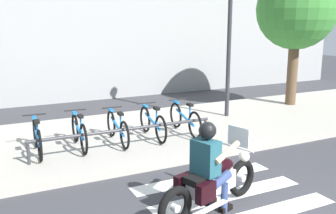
# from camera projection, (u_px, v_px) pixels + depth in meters

# --- Properties ---
(sidewalk) EXTENTS (24.00, 4.40, 0.15)m
(sidewalk) POSITION_uv_depth(u_px,v_px,m) (136.00, 135.00, 9.66)
(sidewalk) COLOR #A8A399
(sidewalk) RESTS_ON ground
(crosswalk_stripe_4) EXTENTS (2.80, 0.40, 0.01)m
(crosswalk_stripe_4) POSITION_uv_depth(u_px,v_px,m) (228.00, 195.00, 6.47)
(crosswalk_stripe_4) COLOR white
(crosswalk_stripe_4) RESTS_ON ground
(crosswalk_stripe_5) EXTENTS (2.80, 0.40, 0.01)m
(crosswalk_stripe_5) POSITION_uv_depth(u_px,v_px,m) (203.00, 178.00, 7.17)
(crosswalk_stripe_5) COLOR white
(crosswalk_stripe_5) RESTS_ON ground
(motorcycle) EXTENTS (2.11, 0.90, 1.22)m
(motorcycle) POSITION_uv_depth(u_px,v_px,m) (212.00, 183.00, 5.84)
(motorcycle) COLOR black
(motorcycle) RESTS_ON ground
(rider) EXTENTS (0.73, 0.66, 1.43)m
(rider) POSITION_uv_depth(u_px,v_px,m) (209.00, 161.00, 5.72)
(rider) COLOR #1E4C59
(rider) RESTS_ON ground
(bicycle_0) EXTENTS (0.48, 1.61, 0.78)m
(bicycle_0) POSITION_uv_depth(u_px,v_px,m) (37.00, 138.00, 7.96)
(bicycle_0) COLOR black
(bicycle_0) RESTS_ON sidewalk
(bicycle_1) EXTENTS (0.48, 1.62, 0.79)m
(bicycle_1) POSITION_uv_depth(u_px,v_px,m) (79.00, 132.00, 8.34)
(bicycle_1) COLOR black
(bicycle_1) RESTS_ON sidewalk
(bicycle_2) EXTENTS (0.48, 1.70, 0.76)m
(bicycle_2) POSITION_uv_depth(u_px,v_px,m) (117.00, 128.00, 8.72)
(bicycle_2) COLOR black
(bicycle_2) RESTS_ON sidewalk
(bicycle_3) EXTENTS (0.48, 1.68, 0.78)m
(bicycle_3) POSITION_uv_depth(u_px,v_px,m) (152.00, 123.00, 9.10)
(bicycle_3) COLOR black
(bicycle_3) RESTS_ON sidewalk
(bicycle_4) EXTENTS (0.48, 1.73, 0.79)m
(bicycle_4) POSITION_uv_depth(u_px,v_px,m) (185.00, 119.00, 9.48)
(bicycle_4) COLOR black
(bicycle_4) RESTS_ON sidewalk
(bike_rack) EXTENTS (4.09, 0.07, 0.49)m
(bike_rack) POSITION_uv_depth(u_px,v_px,m) (126.00, 131.00, 8.22)
(bike_rack) COLOR #333338
(bike_rack) RESTS_ON sidewalk
(street_lamp) EXTENTS (0.28, 0.28, 4.75)m
(street_lamp) POSITION_uv_depth(u_px,v_px,m) (230.00, 22.00, 10.72)
(street_lamp) COLOR #2D2D33
(street_lamp) RESTS_ON ground
(tree_near_rack) EXTENTS (2.55, 2.55, 4.51)m
(tree_near_rack) POSITION_uv_depth(u_px,v_px,m) (297.00, 10.00, 12.23)
(tree_near_rack) COLOR brown
(tree_near_rack) RESTS_ON ground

